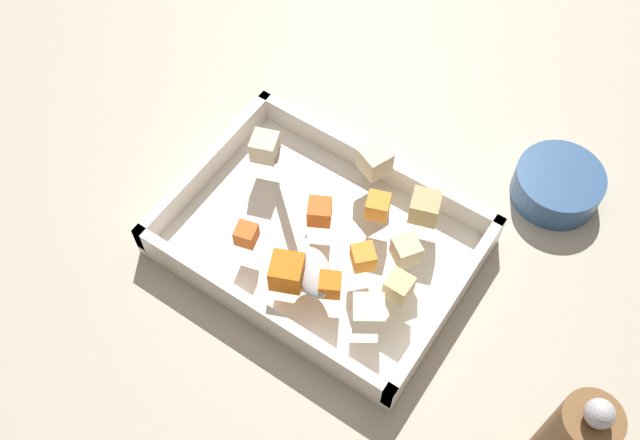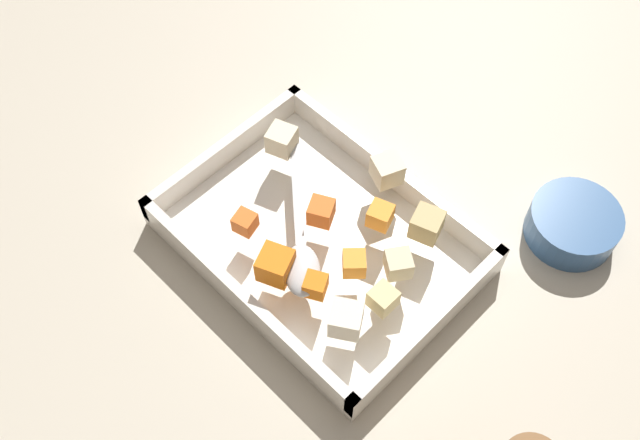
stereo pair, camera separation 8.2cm
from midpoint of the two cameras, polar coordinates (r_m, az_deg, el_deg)
ground_plane at (r=0.87m, az=3.96°, el=-1.91°), size 4.00×4.00×0.00m
baking_dish at (r=0.86m, az=2.73°, el=-1.81°), size 0.34×0.25×0.05m
carrot_chunk_center at (r=0.81m, az=-2.95°, el=-0.41°), size 0.03×0.03×0.02m
carrot_chunk_corner_se at (r=0.79m, az=5.60°, el=-3.60°), size 0.03×0.03×0.02m
carrot_chunk_corner_nw at (r=0.78m, az=-0.63°, el=-3.61°), size 0.04×0.04×0.03m
carrot_chunk_heap_side at (r=0.78m, az=2.65°, el=-5.29°), size 0.03×0.03×0.02m
carrot_chunk_heap_top at (r=0.82m, az=7.48°, el=0.12°), size 0.03×0.03×0.03m
carrot_chunk_back_center at (r=0.82m, az=2.93°, el=0.41°), size 0.04×0.04×0.03m
potato_chunk_mid_right at (r=0.87m, az=-0.29°, el=5.99°), size 0.04×0.04×0.03m
potato_chunk_front_center at (r=0.77m, az=7.90°, el=-6.27°), size 0.03×0.03×0.03m
potato_chunk_mid_left at (r=0.86m, az=7.75°, el=3.75°), size 0.04×0.04×0.03m
potato_chunk_rim_edge at (r=0.79m, az=9.07°, el=-3.54°), size 0.04×0.04×0.03m
potato_chunk_near_right at (r=0.82m, az=11.04°, el=-0.55°), size 0.04×0.04×0.03m
parsnip_chunk_corner_sw at (r=0.76m, az=5.13°, el=-7.90°), size 0.04×0.04×0.03m
serving_spoon at (r=0.79m, az=1.48°, el=-3.30°), size 0.17×0.16×0.02m
small_prep_bowl at (r=0.92m, az=21.31°, el=-0.51°), size 0.11×0.11×0.04m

